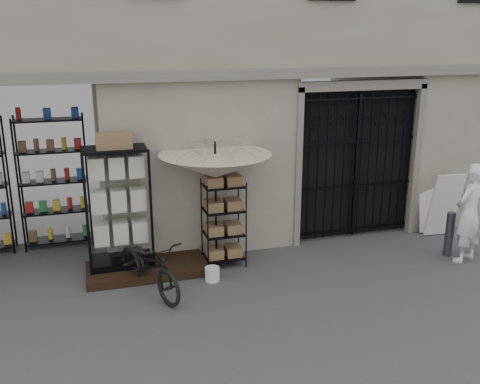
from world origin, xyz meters
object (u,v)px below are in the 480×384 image
object	(u,v)px
white_bucket	(212,274)
shopkeeper	(463,260)
easel_sign	(439,202)
steel_bollard	(449,234)
market_umbrella	(215,159)
display_cabinet	(118,214)
wire_rack	(224,224)
bicycle	(150,292)

from	to	relation	value
white_bucket	shopkeeper	bearing A→B (deg)	-5.98
easel_sign	steel_bollard	bearing A→B (deg)	-111.29
market_umbrella	easel_sign	world-z (taller)	market_umbrella
white_bucket	easel_sign	distance (m)	4.95
display_cabinet	shopkeeper	size ratio (longest dim) A/B	1.22
wire_rack	easel_sign	xyz separation A→B (m)	(4.50, 0.22, -0.07)
steel_bollard	bicycle	bearing A→B (deg)	179.21
market_umbrella	shopkeeper	xyz separation A→B (m)	(4.31, -1.02, -1.91)
display_cabinet	wire_rack	world-z (taller)	display_cabinet
display_cabinet	bicycle	distance (m)	1.42
steel_bollard	easel_sign	world-z (taller)	easel_sign
bicycle	market_umbrella	bearing A→B (deg)	4.77
shopkeeper	white_bucket	bearing A→B (deg)	-28.67
market_umbrella	white_bucket	world-z (taller)	market_umbrella
display_cabinet	shopkeeper	world-z (taller)	display_cabinet
easel_sign	wire_rack	bearing A→B (deg)	-173.35
wire_rack	market_umbrella	size ratio (longest dim) A/B	0.58
display_cabinet	wire_rack	bearing A→B (deg)	11.39
white_bucket	easel_sign	size ratio (longest dim) A/B	0.18
display_cabinet	steel_bollard	distance (m)	5.90
market_umbrella	easel_sign	distance (m)	4.81
display_cabinet	bicycle	world-z (taller)	display_cabinet
display_cabinet	easel_sign	size ratio (longest dim) A/B	1.67
bicycle	steel_bollard	xyz separation A→B (m)	(5.42, -0.07, 0.41)
steel_bollard	shopkeeper	size ratio (longest dim) A/B	0.46
display_cabinet	wire_rack	xyz separation A→B (m)	(1.75, -0.17, -0.31)
market_umbrella	bicycle	xyz separation A→B (m)	(-1.24, -0.67, -1.91)
market_umbrella	shopkeeper	bearing A→B (deg)	-13.28
market_umbrella	steel_bollard	bearing A→B (deg)	-10.10
white_bucket	steel_bollard	bearing A→B (deg)	-2.61
white_bucket	market_umbrella	bearing A→B (deg)	69.14
market_umbrella	shopkeeper	world-z (taller)	market_umbrella
display_cabinet	easel_sign	xyz separation A→B (m)	(6.25, 0.05, -0.38)
market_umbrella	bicycle	world-z (taller)	market_umbrella
display_cabinet	easel_sign	world-z (taller)	display_cabinet
wire_rack	shopkeeper	world-z (taller)	wire_rack
steel_bollard	easel_sign	xyz separation A→B (m)	(0.47, 1.00, 0.26)
display_cabinet	market_umbrella	size ratio (longest dim) A/B	0.82
bicycle	shopkeeper	world-z (taller)	bicycle
display_cabinet	shopkeeper	bearing A→B (deg)	5.23
steel_bollard	display_cabinet	bearing A→B (deg)	170.67
market_umbrella	white_bucket	xyz separation A→B (m)	(-0.21, -0.54, -1.80)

